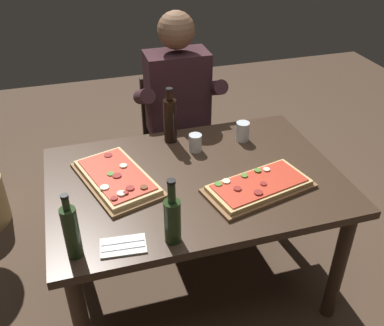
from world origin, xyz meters
The scene contains 12 objects.
ground_plane centered at (0.00, 0.00, 0.00)m, with size 6.40×6.40×0.00m, color #4C3828.
dining_table centered at (0.00, 0.00, 0.64)m, with size 1.40×0.96×0.74m.
pizza_rectangular_front centered at (0.25, -0.18, 0.76)m, with size 0.55×0.36×0.05m.
pizza_rectangular_left centered at (-0.37, 0.07, 0.76)m, with size 0.41×0.55×0.05m.
wine_bottle_dark centered at (-0.59, -0.37, 0.86)m, with size 0.06×0.06×0.29m.
oil_bottle_amber centered at (-0.21, -0.39, 0.85)m, with size 0.07×0.07×0.29m.
vinegar_bottle_green centered at (-0.03, 0.37, 0.87)m, with size 0.07×0.07×0.31m.
tumbler_near_camera centered at (0.07, 0.24, 0.78)m, with size 0.07×0.07×0.09m.
tumbler_far_side centered at (0.35, 0.27, 0.79)m, with size 0.07×0.07×0.11m.
napkin_cutlery_set centered at (-0.41, -0.37, 0.74)m, with size 0.19×0.13×0.01m.
diner_chair centered at (0.12, 0.86, 0.49)m, with size 0.44×0.44×0.87m.
seated_diner centered at (0.12, 0.74, 0.74)m, with size 0.53×0.41×1.33m.
Camera 1 is at (-0.51, -1.65, 1.95)m, focal length 40.88 mm.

